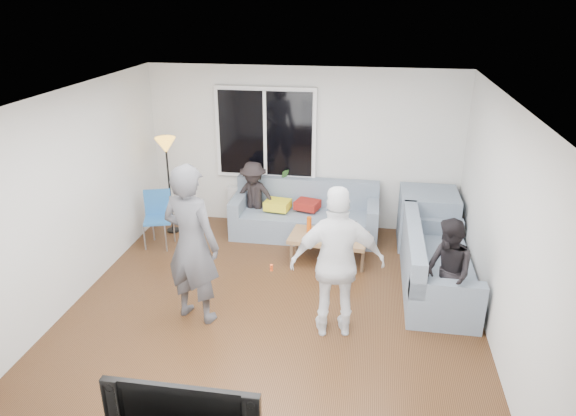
% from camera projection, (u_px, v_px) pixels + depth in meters
% --- Properties ---
extents(floor, '(5.00, 5.50, 0.04)m').
position_uv_depth(floor, '(272.00, 314.00, 6.41)').
color(floor, '#56351C').
rests_on(floor, ground).
extents(ceiling, '(5.00, 5.50, 0.04)m').
position_uv_depth(ceiling, '(269.00, 97.00, 5.41)').
color(ceiling, white).
rests_on(ceiling, ground).
extents(wall_back, '(5.00, 0.04, 2.60)m').
position_uv_depth(wall_back, '(303.00, 149.00, 8.44)').
color(wall_back, silver).
rests_on(wall_back, ground).
extents(wall_front, '(5.00, 0.04, 2.60)m').
position_uv_depth(wall_front, '(189.00, 381.00, 3.38)').
color(wall_front, silver).
rests_on(wall_front, ground).
extents(wall_left, '(0.04, 5.50, 2.60)m').
position_uv_depth(wall_left, '(64.00, 202.00, 6.28)').
color(wall_left, silver).
rests_on(wall_left, ground).
extents(wall_right, '(0.04, 5.50, 2.60)m').
position_uv_depth(wall_right, '(505.00, 230.00, 5.53)').
color(wall_right, silver).
rests_on(wall_right, ground).
extents(window_frame, '(1.62, 0.06, 1.47)m').
position_uv_depth(window_frame, '(266.00, 133.00, 8.36)').
color(window_frame, white).
rests_on(window_frame, wall_back).
extents(window_glass, '(1.50, 0.02, 1.35)m').
position_uv_depth(window_glass, '(265.00, 134.00, 8.32)').
color(window_glass, black).
rests_on(window_glass, window_frame).
extents(window_mullion, '(0.05, 0.03, 1.35)m').
position_uv_depth(window_mullion, '(265.00, 134.00, 8.31)').
color(window_mullion, white).
rests_on(window_mullion, window_frame).
extents(radiator, '(1.30, 0.12, 0.62)m').
position_uv_depth(radiator, '(266.00, 206.00, 8.79)').
color(radiator, silver).
rests_on(radiator, floor).
extents(potted_plant, '(0.24, 0.22, 0.37)m').
position_uv_depth(potted_plant, '(283.00, 180.00, 8.53)').
color(potted_plant, '#305C24').
rests_on(potted_plant, radiator).
extents(vase, '(0.17, 0.17, 0.17)m').
position_uv_depth(vase, '(257.00, 184.00, 8.64)').
color(vase, silver).
rests_on(vase, radiator).
extents(sofa_back_section, '(2.30, 0.85, 0.85)m').
position_uv_depth(sofa_back_section, '(305.00, 211.00, 8.30)').
color(sofa_back_section, slate).
rests_on(sofa_back_section, floor).
extents(sofa_right_section, '(2.00, 0.85, 0.85)m').
position_uv_depth(sofa_right_section, '(438.00, 260.00, 6.77)').
color(sofa_right_section, slate).
rests_on(sofa_right_section, floor).
extents(sofa_corner, '(0.85, 0.85, 0.85)m').
position_uv_depth(sofa_corner, '(427.00, 218.00, 8.02)').
color(sofa_corner, slate).
rests_on(sofa_corner, floor).
extents(cushion_yellow, '(0.42, 0.37, 0.14)m').
position_uv_depth(cushion_yellow, '(278.00, 205.00, 8.31)').
color(cushion_yellow, yellow).
rests_on(cushion_yellow, sofa_back_section).
extents(cushion_red, '(0.43, 0.39, 0.13)m').
position_uv_depth(cushion_red, '(307.00, 205.00, 8.31)').
color(cushion_red, maroon).
rests_on(cushion_red, sofa_back_section).
extents(coffee_table, '(1.15, 0.70, 0.40)m').
position_uv_depth(coffee_table, '(328.00, 249.00, 7.57)').
color(coffee_table, '#9C734B').
rests_on(coffee_table, floor).
extents(pitcher, '(0.17, 0.17, 0.17)m').
position_uv_depth(pitcher, '(329.00, 232.00, 7.43)').
color(pitcher, maroon).
rests_on(pitcher, coffee_table).
extents(side_chair, '(0.50, 0.50, 0.86)m').
position_uv_depth(side_chair, '(158.00, 220.00, 7.95)').
color(side_chair, '#2662A6').
rests_on(side_chair, floor).
extents(floor_lamp, '(0.32, 0.32, 1.56)m').
position_uv_depth(floor_lamp, '(169.00, 186.00, 8.31)').
color(floor_lamp, '#F7A92E').
rests_on(floor_lamp, floor).
extents(player_left, '(0.80, 0.64, 1.93)m').
position_uv_depth(player_left, '(192.00, 244.00, 5.97)').
color(player_left, '#454549').
rests_on(player_left, floor).
extents(player_right, '(1.10, 0.61, 1.77)m').
position_uv_depth(player_right, '(338.00, 263.00, 5.72)').
color(player_right, white).
rests_on(player_right, floor).
extents(spectator_right, '(0.68, 0.76, 1.30)m').
position_uv_depth(spectator_right, '(447.00, 273.00, 6.00)').
color(spectator_right, black).
rests_on(spectator_right, floor).
extents(spectator_back, '(0.82, 0.56, 1.18)m').
position_uv_depth(spectator_back, '(254.00, 197.00, 8.38)').
color(spectator_back, black).
rests_on(spectator_back, floor).
extents(television, '(1.15, 0.15, 0.66)m').
position_uv_depth(television, '(188.00, 412.00, 3.84)').
color(television, black).
rests_on(television, tv_console).
extents(bottle_c, '(0.07, 0.07, 0.19)m').
position_uv_depth(bottle_c, '(334.00, 227.00, 7.57)').
color(bottle_c, black).
rests_on(bottle_c, coffee_table).
extents(bottle_a, '(0.07, 0.07, 0.25)m').
position_uv_depth(bottle_a, '(309.00, 225.00, 7.54)').
color(bottle_a, '#CD4D0C').
rests_on(bottle_a, coffee_table).
extents(bottle_e, '(0.07, 0.07, 0.21)m').
position_uv_depth(bottle_e, '(354.00, 229.00, 7.47)').
color(bottle_e, black).
rests_on(bottle_e, coffee_table).
extents(bottle_b, '(0.08, 0.08, 0.24)m').
position_uv_depth(bottle_b, '(319.00, 233.00, 7.32)').
color(bottle_b, '#3F981B').
rests_on(bottle_b, coffee_table).
extents(bottle_d, '(0.07, 0.07, 0.22)m').
position_uv_depth(bottle_d, '(342.00, 232.00, 7.35)').
color(bottle_d, '#EF5115').
rests_on(bottle_d, coffee_table).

